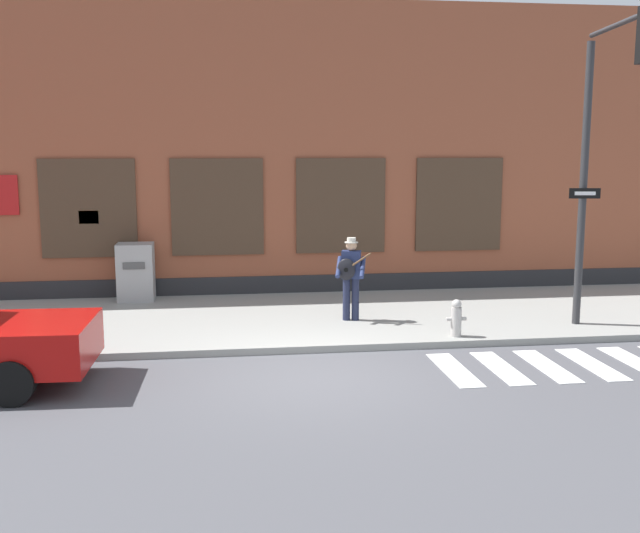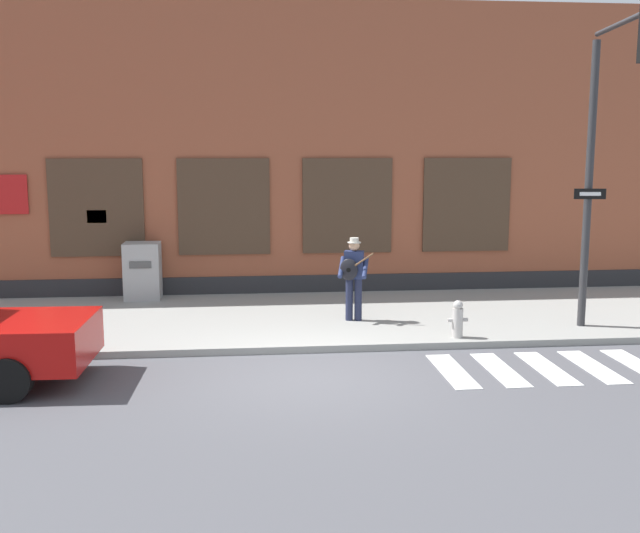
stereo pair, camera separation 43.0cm
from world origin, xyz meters
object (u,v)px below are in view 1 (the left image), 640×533
object	(u,v)px
busker	(350,274)
utility_box	(136,272)
traffic_light	(607,126)
fire_hydrant	(456,318)

from	to	relation	value
busker	utility_box	size ratio (longest dim) A/B	1.28
busker	traffic_light	world-z (taller)	traffic_light
fire_hydrant	utility_box	bearing A→B (deg)	146.11
busker	traffic_light	bearing A→B (deg)	-24.05
busker	fire_hydrant	distance (m)	2.40
utility_box	fire_hydrant	distance (m)	7.52
busker	traffic_light	distance (m)	5.50
traffic_light	utility_box	world-z (taller)	traffic_light
utility_box	busker	bearing A→B (deg)	-30.33
traffic_light	fire_hydrant	world-z (taller)	traffic_light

